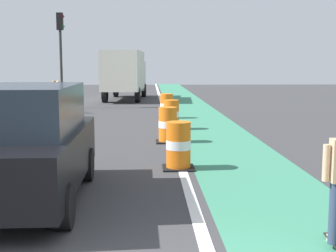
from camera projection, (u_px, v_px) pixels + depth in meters
name	position (u px, v px, depth m)	size (l,w,h in m)	color
bike_lane_strip	(213.00, 132.00, 16.30)	(2.50, 80.00, 0.01)	#387F60
lane_divider_stripe	(171.00, 133.00, 16.24)	(0.20, 80.00, 0.01)	silver
parked_suv_nearest	(28.00, 143.00, 8.00)	(1.98, 4.63, 2.04)	black
traffic_barrel_front	(178.00, 146.00, 10.60)	(0.73, 0.73, 1.09)	orange
traffic_barrel_mid	(168.00, 125.00, 14.19)	(0.73, 0.73, 1.09)	orange
traffic_barrel_back	(171.00, 115.00, 17.03)	(0.73, 0.73, 1.09)	orange
traffic_barrel_far	(167.00, 106.00, 20.52)	(0.73, 0.73, 1.09)	orange
delivery_truck_down_block	(125.00, 72.00, 30.99)	(2.78, 7.73, 3.23)	silver
traffic_light_corner	(61.00, 43.00, 24.69)	(0.41, 0.32, 5.10)	#2D2D2D
pedestrian_crossing	(54.00, 95.00, 22.95)	(0.34, 0.20, 1.61)	#33333D
pedestrian_waiting	(59.00, 96.00, 22.40)	(0.34, 0.20, 1.61)	#33333D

